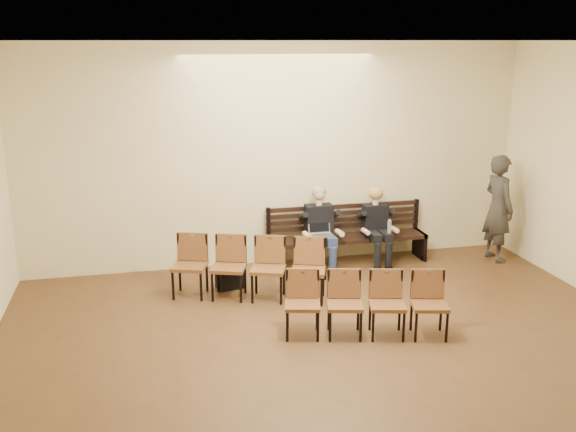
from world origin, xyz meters
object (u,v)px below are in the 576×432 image
object	(u,v)px
chair_row_front	(248,269)
chair_row_back	(366,305)
bag	(230,279)
water_bottle	(389,233)
seated_woman	(377,230)
laptop	(322,236)
passerby	(499,200)
seated_man	(320,229)
bench	(347,250)

from	to	relation	value
chair_row_front	chair_row_back	xyz separation A→B (m)	(1.19, -1.50, -0.03)
bag	water_bottle	bearing A→B (deg)	6.85
water_bottle	seated_woman	bearing A→B (deg)	121.18
chair_row_front	seated_woman	bearing A→B (deg)	42.47
laptop	bag	size ratio (longest dim) A/B	0.92
laptop	passerby	world-z (taller)	passerby
seated_woman	bag	bearing A→B (deg)	-167.96
seated_man	water_bottle	bearing A→B (deg)	-11.25
chair_row_front	passerby	bearing A→B (deg)	28.85
passerby	chair_row_back	distance (m)	3.82
laptop	chair_row_front	xyz separation A→B (m)	(-1.28, -0.79, -0.14)
bench	chair_row_front	distance (m)	2.12
water_bottle	passerby	xyz separation A→B (m)	(1.86, -0.04, 0.45)
bench	seated_woman	bearing A→B (deg)	-15.06
seated_woman	passerby	xyz separation A→B (m)	(1.99, -0.25, 0.44)
bag	passerby	bearing A→B (deg)	3.54
seated_man	bag	distance (m)	1.68
bench	chair_row_back	bearing A→B (deg)	-103.39
seated_woman	chair_row_back	world-z (taller)	seated_woman
water_bottle	laptop	bearing A→B (deg)	178.06
seated_woman	bag	xyz separation A→B (m)	(-2.45, -0.52, -0.42)
passerby	seated_man	bearing A→B (deg)	80.00
bench	bag	bearing A→B (deg)	-162.23
bag	chair_row_back	size ratio (longest dim) A/B	0.19
seated_man	bag	size ratio (longest dim) A/B	3.36
seated_man	chair_row_back	bearing A→B (deg)	-92.84
bag	chair_row_back	bearing A→B (deg)	-54.51
seated_man	bag	world-z (taller)	seated_man
bench	passerby	bearing A→B (deg)	-8.61
bench	laptop	distance (m)	0.70
laptop	water_bottle	world-z (taller)	laptop
laptop	bag	world-z (taller)	laptop
water_bottle	bench	bearing A→B (deg)	149.94
chair_row_front	chair_row_back	bearing A→B (deg)	-32.42
seated_man	chair_row_front	bearing A→B (deg)	-143.55
bench	water_bottle	bearing A→B (deg)	-30.06
water_bottle	chair_row_front	bearing A→B (deg)	-162.37
bench	water_bottle	size ratio (longest dim) A/B	11.76
seated_man	seated_woman	size ratio (longest dim) A/B	1.13
water_bottle	chair_row_back	distance (m)	2.56
water_bottle	passerby	bearing A→B (deg)	-1.10
chair_row_front	chair_row_back	world-z (taller)	chair_row_front
seated_man	laptop	bearing A→B (deg)	-99.38
passerby	chair_row_back	world-z (taller)	passerby
chair_row_back	passerby	bearing A→B (deg)	49.79
bag	chair_row_front	world-z (taller)	chair_row_front
seated_man	chair_row_back	distance (m)	2.49
passerby	chair_row_front	size ratio (longest dim) A/B	0.94
bench	bag	world-z (taller)	bench
chair_row_front	seated_man	bearing A→B (deg)	55.64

